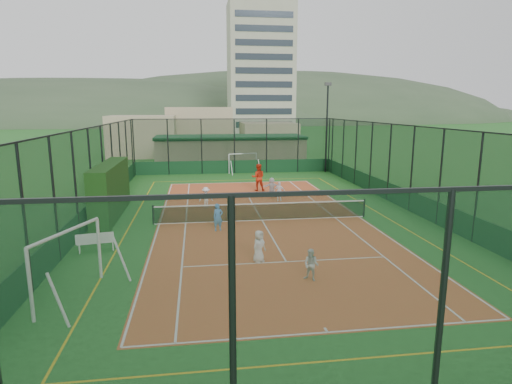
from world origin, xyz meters
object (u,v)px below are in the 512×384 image
Objects in this scene: child_near_left at (259,246)px; child_far_left at (206,198)px; clubhouse at (230,151)px; apartment_tower at (260,68)px; child_far_right at (279,192)px; floodlight_ne at (327,128)px; futsal_goal_near at (69,265)px; futsal_goal_far at (243,163)px; child_far_back at (272,187)px; white_bench at (96,241)px; child_near_right at (311,265)px; coach at (258,177)px; child_near_mid at (218,217)px.

child_near_left reaches higher than child_far_left.
clubhouse is 62.64m from apartment_tower.
child_near_left is at bearing 91.43° from child_far_right.
child_far_right is (1.84, -17.40, -0.92)m from clubhouse.
floodlight_ne reaches higher than futsal_goal_near.
child_far_left is at bearing -119.94° from futsal_goal_far.
child_far_left is 5.27m from child_far_back.
white_bench is 7.09m from child_near_left.
clubhouse reaches higher than child_far_back.
floodlight_ne is at bearing 40.79° from white_bench.
clubhouse is at bearing -102.66° from child_far_left.
futsal_goal_near is at bearing -122.72° from floodlight_ne.
clubhouse is 11.87× the size of child_far_right.
child_near_right is (1.57, -2.07, -0.07)m from child_near_left.
child_far_left is at bearing 61.08° from child_near_left.
apartment_tower reaches higher than white_bench.
clubhouse reaches higher than child_near_left.
child_near_right is (0.49, -30.32, -0.99)m from clubhouse.
floodlight_ne is 10.47m from clubhouse.
coach is at bearing -131.99° from child_far_left.
child_near_mid is at bearing -114.56° from futsal_goal_far.
futsal_goal_near is 2.68× the size of child_far_left.
apartment_tower is 93.73m from futsal_goal_near.
floodlight_ne is 6.43× the size of child_far_left.
floodlight_ne is 6.03× the size of child_near_mid.
child_near_mid reaches higher than child_near_left.
apartment_tower is 67.41m from futsal_goal_far.
child_near_left is 0.95× the size of child_near_mid.
futsal_goal_near is at bearing 159.89° from child_near_left.
child_near_mid is 1.07× the size of child_far_left.
futsal_goal_far is 25.37m from child_near_right.
floodlight_ne is at bearing -32.12° from clubhouse.
clubhouse is 7.67× the size of coach.
child_far_left is (-3.72, -13.67, -0.25)m from futsal_goal_far.
child_near_right is at bearing 79.82° from child_far_back.
floodlight_ne is at bearing -125.92° from coach.
coach reaches higher than child_far_right.
child_far_right is at bearing 94.28° from child_far_back.
child_near_right is 12.19m from child_far_left.
floodlight_ne is 17.90m from child_far_left.
child_near_mid reaches higher than white_bench.
child_far_left is at bearing -131.13° from floodlight_ne.
child_far_left reaches higher than child_near_right.
floodlight_ne reaches higher than clubhouse.
child_near_left is 12.59m from child_far_back.
child_near_mid is 1.19× the size of child_near_right.
child_far_right is at bearing -83.95° from clubhouse.
apartment_tower is 23.43× the size of child_far_right.
clubhouse is 11.72× the size of child_near_left.
coach is (3.93, 4.97, 0.35)m from child_far_left.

